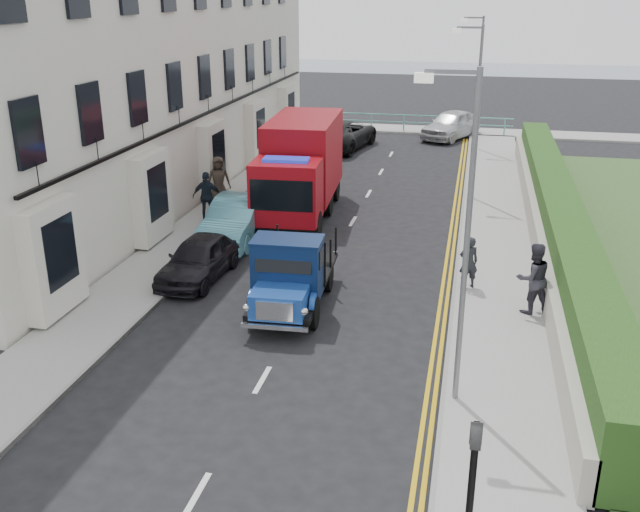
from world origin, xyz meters
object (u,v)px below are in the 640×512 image
(lamp_mid, at_px, (474,103))
(parked_car_front, at_px, (199,258))
(lamp_near, at_px, (462,225))
(lamp_far, at_px, (477,75))
(pedestrian_east_near, at_px, (469,262))
(red_lorry, at_px, (301,166))
(bedford_lorry, at_px, (289,280))

(lamp_mid, height_order, parked_car_front, lamp_mid)
(lamp_near, distance_m, lamp_far, 26.00)
(lamp_mid, height_order, pedestrian_east_near, lamp_mid)
(red_lorry, height_order, pedestrian_east_near, red_lorry)
(lamp_mid, distance_m, lamp_far, 10.00)
(red_lorry, xyz_separation_m, parked_car_front, (-1.50, -6.89, -1.31))
(red_lorry, bearing_deg, lamp_near, -66.73)
(lamp_far, bearing_deg, lamp_mid, -90.00)
(parked_car_front, bearing_deg, red_lorry, 81.04)
(lamp_far, bearing_deg, bedford_lorry, -101.26)
(red_lorry, relative_size, pedestrian_east_near, 4.63)
(lamp_near, xyz_separation_m, red_lorry, (-6.28, 12.31, -2.04))
(bedford_lorry, bearing_deg, lamp_mid, 67.25)
(lamp_near, relative_size, lamp_mid, 1.00)
(parked_car_front, bearing_deg, lamp_far, 72.59)
(lamp_far, xyz_separation_m, pedestrian_east_near, (0.22, -19.83, -3.10))
(lamp_mid, xyz_separation_m, red_lorry, (-6.28, -3.69, -2.04))
(bedford_lorry, distance_m, pedestrian_east_near, 5.37)
(lamp_far, distance_m, pedestrian_east_near, 20.07)
(lamp_far, relative_size, pedestrian_east_near, 4.51)
(lamp_mid, xyz_separation_m, bedford_lorry, (-4.47, -12.44, -3.00))
(lamp_far, xyz_separation_m, parked_car_front, (-7.78, -20.58, -3.35))
(lamp_mid, relative_size, lamp_far, 1.00)
(lamp_near, distance_m, red_lorry, 13.97)
(lamp_near, relative_size, pedestrian_east_near, 4.51)
(lamp_far, bearing_deg, pedestrian_east_near, -89.36)
(red_lorry, relative_size, parked_car_front, 1.87)
(pedestrian_east_near, bearing_deg, red_lorry, -64.18)
(lamp_near, relative_size, lamp_far, 1.00)
(lamp_near, distance_m, pedestrian_east_near, 6.91)
(lamp_mid, relative_size, bedford_lorry, 1.49)
(parked_car_front, height_order, pedestrian_east_near, pedestrian_east_near)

